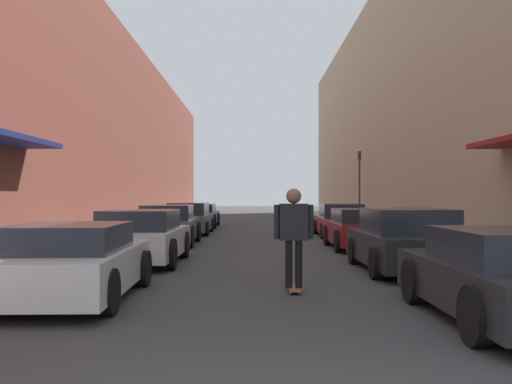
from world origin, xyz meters
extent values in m
plane|color=#38383A|center=(0.00, 20.60, 0.00)|extent=(113.28, 113.28, 0.00)
cube|color=gray|center=(-5.07, 25.75, 0.06)|extent=(1.80, 51.49, 0.12)
cube|color=gray|center=(5.07, 25.75, 0.06)|extent=(1.80, 51.49, 0.12)
cube|color=brown|center=(-7.97, 25.75, 4.55)|extent=(4.00, 51.49, 9.10)
cube|color=#141947|center=(-5.57, 9.01, 2.90)|extent=(1.00, 4.80, 0.12)
cube|color=tan|center=(7.97, 25.75, 6.14)|extent=(4.00, 51.49, 12.28)
cube|color=silver|center=(-3.22, 6.36, 0.50)|extent=(1.95, 4.13, 0.63)
cube|color=#232833|center=(-3.22, 6.15, 1.02)|extent=(1.68, 2.16, 0.42)
cylinder|color=black|center=(-4.12, 7.62, 0.33)|extent=(0.18, 0.67, 0.67)
cylinder|color=black|center=(-2.31, 7.62, 0.33)|extent=(0.18, 0.67, 0.67)
cylinder|color=black|center=(-2.31, 5.09, 0.33)|extent=(0.18, 0.67, 0.67)
cube|color=silver|center=(-3.04, 11.13, 0.52)|extent=(1.94, 4.04, 0.65)
cube|color=#232833|center=(-3.04, 10.92, 1.08)|extent=(1.68, 2.11, 0.48)
cylinder|color=black|center=(-3.96, 12.37, 0.35)|extent=(0.18, 0.71, 0.71)
cylinder|color=black|center=(-2.12, 12.37, 0.35)|extent=(0.18, 0.71, 0.71)
cylinder|color=black|center=(-3.96, 9.88, 0.35)|extent=(0.18, 0.71, 0.71)
cylinder|color=black|center=(-2.12, 9.88, 0.35)|extent=(0.18, 0.71, 0.71)
cube|color=#515459|center=(-3.15, 16.34, 0.53)|extent=(1.89, 4.00, 0.66)
cube|color=#232833|center=(-3.15, 16.14, 1.10)|extent=(1.62, 2.09, 0.48)
cylinder|color=black|center=(-4.03, 17.56, 0.36)|extent=(0.18, 0.72, 0.72)
cylinder|color=black|center=(-2.28, 17.56, 0.36)|extent=(0.18, 0.72, 0.72)
cylinder|color=black|center=(-4.03, 15.11, 0.36)|extent=(0.18, 0.72, 0.72)
cylinder|color=black|center=(-2.28, 15.11, 0.36)|extent=(0.18, 0.72, 0.72)
cube|color=#515459|center=(-3.03, 21.50, 0.50)|extent=(1.79, 4.28, 0.66)
cube|color=#232833|center=(-3.03, 21.28, 1.08)|extent=(1.56, 2.24, 0.50)
cylinder|color=black|center=(-3.89, 22.82, 0.30)|extent=(0.18, 0.60, 0.60)
cylinder|color=black|center=(-2.18, 22.82, 0.30)|extent=(0.18, 0.60, 0.60)
cylinder|color=black|center=(-3.89, 20.18, 0.30)|extent=(0.18, 0.60, 0.60)
cylinder|color=black|center=(-2.18, 20.18, 0.30)|extent=(0.18, 0.60, 0.60)
cube|color=navy|center=(-3.04, 26.61, 0.49)|extent=(1.74, 4.67, 0.61)
cube|color=#232833|center=(-3.04, 26.38, 1.00)|extent=(1.52, 2.43, 0.40)
cylinder|color=black|center=(-3.87, 28.05, 0.34)|extent=(0.18, 0.69, 0.69)
cylinder|color=black|center=(-2.20, 28.05, 0.34)|extent=(0.18, 0.69, 0.69)
cylinder|color=black|center=(-3.87, 25.16, 0.34)|extent=(0.18, 0.69, 0.69)
cylinder|color=black|center=(-2.20, 25.16, 0.34)|extent=(0.18, 0.69, 0.69)
cube|color=#232326|center=(3.11, 4.71, 0.49)|extent=(1.90, 4.07, 0.60)
cylinder|color=black|center=(2.19, 5.97, 0.35)|extent=(0.18, 0.69, 0.69)
cylinder|color=black|center=(2.19, 3.45, 0.35)|extent=(0.18, 0.69, 0.69)
cube|color=#232326|center=(3.08, 9.71, 0.51)|extent=(1.95, 4.08, 0.67)
cube|color=#232833|center=(3.08, 9.51, 1.12)|extent=(1.70, 2.13, 0.54)
cylinder|color=black|center=(2.15, 10.97, 0.32)|extent=(0.18, 0.64, 0.64)
cylinder|color=black|center=(4.01, 10.97, 0.32)|extent=(0.18, 0.64, 0.64)
cylinder|color=black|center=(2.15, 8.46, 0.32)|extent=(0.18, 0.64, 0.64)
cylinder|color=black|center=(4.01, 8.46, 0.32)|extent=(0.18, 0.64, 0.64)
cube|color=maroon|center=(3.06, 14.90, 0.50)|extent=(1.86, 3.95, 0.64)
cube|color=#232833|center=(3.06, 14.70, 1.04)|extent=(1.61, 2.07, 0.43)
cylinder|color=black|center=(2.18, 16.11, 0.33)|extent=(0.18, 0.66, 0.66)
cylinder|color=black|center=(3.94, 16.11, 0.33)|extent=(0.18, 0.66, 0.66)
cylinder|color=black|center=(2.18, 13.68, 0.33)|extent=(0.18, 0.66, 0.66)
cylinder|color=black|center=(3.94, 13.68, 0.33)|extent=(0.18, 0.66, 0.66)
cube|color=maroon|center=(3.22, 20.03, 0.48)|extent=(1.87, 4.34, 0.62)
cube|color=#232833|center=(3.22, 19.81, 1.05)|extent=(1.60, 2.27, 0.53)
cylinder|color=black|center=(2.36, 21.36, 0.30)|extent=(0.18, 0.61, 0.61)
cylinder|color=black|center=(4.08, 21.36, 0.30)|extent=(0.18, 0.61, 0.61)
cylinder|color=black|center=(2.36, 18.69, 0.30)|extent=(0.18, 0.61, 0.61)
cylinder|color=black|center=(4.08, 18.69, 0.30)|extent=(0.18, 0.61, 0.61)
cube|color=brown|center=(0.42, 7.03, 0.07)|extent=(0.20, 0.78, 0.02)
cylinder|color=beige|center=(0.34, 7.28, 0.03)|extent=(0.03, 0.06, 0.06)
cylinder|color=beige|center=(0.49, 7.28, 0.03)|extent=(0.03, 0.06, 0.06)
cylinder|color=beige|center=(0.34, 6.78, 0.03)|extent=(0.03, 0.06, 0.06)
cylinder|color=beige|center=(0.49, 6.78, 0.03)|extent=(0.03, 0.06, 0.06)
cylinder|color=black|center=(0.33, 7.03, 0.49)|extent=(0.12, 0.12, 0.83)
cylinder|color=black|center=(0.50, 7.03, 0.49)|extent=(0.12, 0.12, 0.83)
cube|color=#232328|center=(0.42, 7.03, 1.22)|extent=(0.49, 0.22, 0.64)
sphere|color=#8C664C|center=(0.42, 7.03, 1.67)|extent=(0.26, 0.26, 0.26)
cylinder|color=#232328|center=(0.12, 7.03, 1.22)|extent=(0.10, 0.10, 0.60)
cylinder|color=#232328|center=(0.71, 7.03, 1.22)|extent=(0.10, 0.10, 0.60)
cylinder|color=#2D2D2D|center=(5.41, 27.56, 2.06)|extent=(0.10, 0.10, 3.88)
cube|color=#332D0F|center=(5.41, 27.56, 3.78)|extent=(0.16, 0.16, 0.45)
sphere|color=red|center=(5.41, 27.48, 3.89)|extent=(0.11, 0.11, 0.11)
camera|label=1|loc=(-0.29, -2.90, 1.71)|focal=40.00mm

